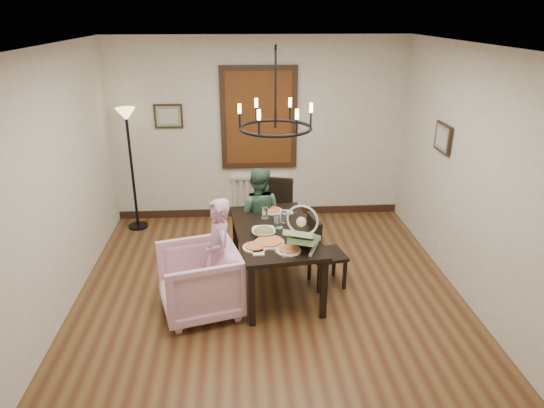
{
  "coord_description": "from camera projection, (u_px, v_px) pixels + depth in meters",
  "views": [
    {
      "loc": [
        -0.31,
        -4.81,
        3.13
      ],
      "look_at": [
        0.05,
        0.34,
        1.05
      ],
      "focal_mm": 32.0,
      "sensor_mm": 36.0,
      "label": 1
    }
  ],
  "objects": [
    {
      "name": "room_shell",
      "position": [
        267.0,
        175.0,
        5.45
      ],
      "size": [
        4.51,
        5.0,
        2.81
      ],
      "color": "brown",
      "rests_on": "ground"
    },
    {
      "name": "dining_table",
      "position": [
        275.0,
        236.0,
        5.67
      ],
      "size": [
        1.07,
        1.69,
        0.75
      ],
      "rotation": [
        0.0,
        0.0,
        0.11
      ],
      "color": "black",
      "rests_on": "room_shell"
    },
    {
      "name": "chair_far",
      "position": [
        274.0,
        217.0,
        6.59
      ],
      "size": [
        0.55,
        0.55,
        1.01
      ],
      "primitive_type": null,
      "rotation": [
        0.0,
        0.0,
        -0.3
      ],
      "color": "black",
      "rests_on": "room_shell"
    },
    {
      "name": "chair_right",
      "position": [
        328.0,
        251.0,
        5.78
      ],
      "size": [
        0.47,
        0.47,
        0.91
      ],
      "primitive_type": null,
      "rotation": [
        0.0,
        0.0,
        1.78
      ],
      "color": "black",
      "rests_on": "room_shell"
    },
    {
      "name": "armchair",
      "position": [
        199.0,
        281.0,
        5.27
      ],
      "size": [
        1.03,
        1.01,
        0.76
      ],
      "primitive_type": "imported",
      "rotation": [
        0.0,
        0.0,
        -1.31
      ],
      "color": "#E8B2CA",
      "rests_on": "room_shell"
    },
    {
      "name": "elderly_woman",
      "position": [
        219.0,
        263.0,
        5.33
      ],
      "size": [
        0.34,
        0.44,
        1.06
      ],
      "primitive_type": "imported",
      "rotation": [
        0.0,
        0.0,
        -1.32
      ],
      "color": "#C78CAF",
      "rests_on": "room_shell"
    },
    {
      "name": "seated_man",
      "position": [
        258.0,
        222.0,
        6.36
      ],
      "size": [
        0.6,
        0.51,
        1.06
      ],
      "primitive_type": "imported",
      "rotation": [
        0.0,
        0.0,
        2.91
      ],
      "color": "#396048",
      "rests_on": "room_shell"
    },
    {
      "name": "baby_bouncer",
      "position": [
        303.0,
        234.0,
        5.15
      ],
      "size": [
        0.53,
        0.6,
        0.33
      ],
      "primitive_type": null,
      "rotation": [
        0.0,
        0.0,
        -0.38
      ],
      "color": "#B1DD98",
      "rests_on": "dining_table"
    },
    {
      "name": "salad_bowl",
      "position": [
        264.0,
        232.0,
        5.49
      ],
      "size": [
        0.32,
        0.32,
        0.08
      ],
      "primitive_type": "imported",
      "color": "white",
      "rests_on": "dining_table"
    },
    {
      "name": "pizza_platter",
      "position": [
        269.0,
        242.0,
        5.29
      ],
      "size": [
        0.33,
        0.33,
        0.04
      ],
      "primitive_type": "cylinder",
      "color": "tan",
      "rests_on": "dining_table"
    },
    {
      "name": "drinking_glass",
      "position": [
        277.0,
        221.0,
        5.68
      ],
      "size": [
        0.08,
        0.08,
        0.15
      ],
      "primitive_type": "cylinder",
      "color": "silver",
      "rests_on": "dining_table"
    },
    {
      "name": "window_blinds",
      "position": [
        259.0,
        118.0,
        7.31
      ],
      "size": [
        1.0,
        0.03,
        1.4
      ],
      "primitive_type": "cube",
      "color": "brown",
      "rests_on": "room_shell"
    },
    {
      "name": "radiator",
      "position": [
        260.0,
        195.0,
        7.8
      ],
      "size": [
        0.92,
        0.12,
        0.62
      ],
      "primitive_type": null,
      "color": "silver",
      "rests_on": "room_shell"
    },
    {
      "name": "picture_back",
      "position": [
        168.0,
        116.0,
        7.22
      ],
      "size": [
        0.42,
        0.03,
        0.36
      ],
      "primitive_type": "cube",
      "color": "black",
      "rests_on": "room_shell"
    },
    {
      "name": "picture_right",
      "position": [
        443.0,
        138.0,
        6.0
      ],
      "size": [
        0.03,
        0.42,
        0.36
      ],
      "primitive_type": "cube",
      "rotation": [
        0.0,
        0.0,
        1.57
      ],
      "color": "black",
      "rests_on": "room_shell"
    },
    {
      "name": "floor_lamp",
      "position": [
        132.0,
        171.0,
        7.17
      ],
      "size": [
        0.3,
        0.3,
        1.8
      ],
      "primitive_type": null,
      "color": "black",
      "rests_on": "room_shell"
    },
    {
      "name": "chandelier",
      "position": [
        275.0,
        128.0,
        5.18
      ],
      "size": [
        0.8,
        0.8,
        0.04
      ],
      "primitive_type": "torus",
      "color": "black",
      "rests_on": "room_shell"
    }
  ]
}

